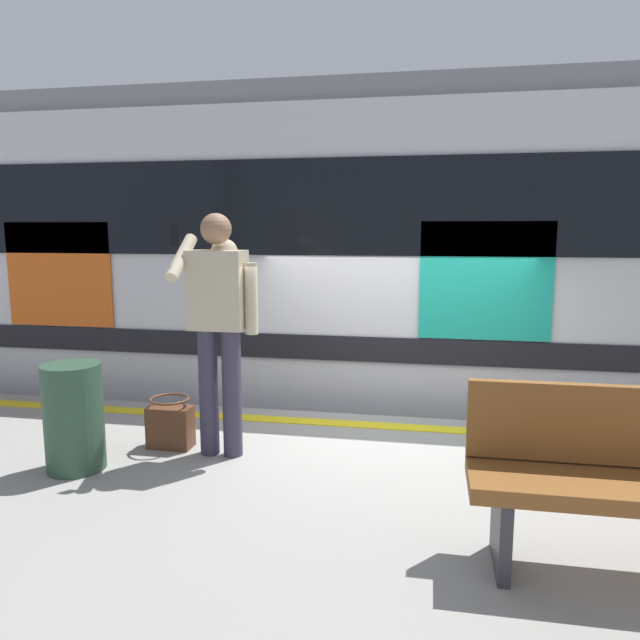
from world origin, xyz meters
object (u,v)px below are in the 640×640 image
at_px(passenger, 219,314).
at_px(handbag, 170,425).
at_px(train_carriage, 293,247).
at_px(trash_bin, 74,417).

bearing_deg(passenger, handbag, -7.61).
height_order(passenger, handbag, passenger).
xyz_separation_m(passenger, handbag, (0.43, -0.06, -0.87)).
distance_m(train_carriage, trash_bin, 3.72).
relative_size(passenger, handbag, 4.53).
distance_m(train_carriage, passenger, 3.06).
height_order(train_carriage, handbag, train_carriage).
xyz_separation_m(passenger, trash_bin, (0.90, 0.45, -0.68)).
relative_size(passenger, trash_bin, 2.37).
xyz_separation_m(train_carriage, trash_bin, (0.75, 3.48, -1.07)).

